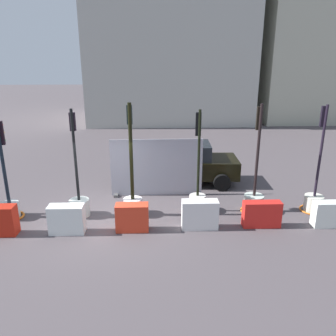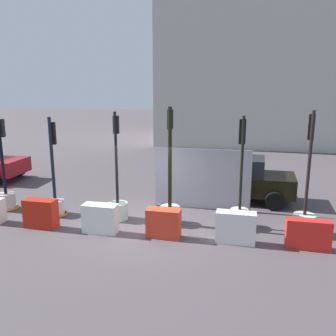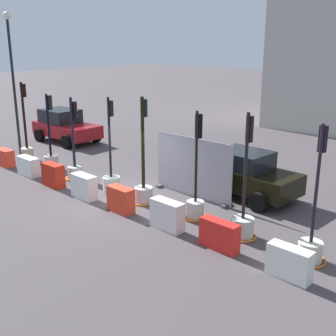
{
  "view_description": "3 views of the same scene",
  "coord_description": "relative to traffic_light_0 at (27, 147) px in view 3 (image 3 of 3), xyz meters",
  "views": [
    {
      "loc": [
        1.61,
        -10.0,
        4.99
      ],
      "look_at": [
        2.09,
        0.54,
        1.54
      ],
      "focal_mm": 35.93,
      "sensor_mm": 36.0,
      "label": 1
    },
    {
      "loc": [
        3.08,
        -10.21,
        4.25
      ],
      "look_at": [
        0.7,
        0.96,
        1.67
      ],
      "focal_mm": 37.74,
      "sensor_mm": 36.0,
      "label": 2
    },
    {
      "loc": [
        11.26,
        -9.59,
        5.56
      ],
      "look_at": [
        1.72,
        0.66,
        1.36
      ],
      "focal_mm": 46.41,
      "sensor_mm": 36.0,
      "label": 3
    }
  ],
  "objects": [
    {
      "name": "traffic_light_6",
      "position": [
        12.12,
        -0.09,
        -0.08
      ],
      "size": [
        0.85,
        0.85,
        3.66
      ],
      "color": "beige",
      "rests_on": "ground_plane"
    },
    {
      "name": "traffic_light_5",
      "position": [
        10.22,
        0.07,
        -0.02
      ],
      "size": [
        0.82,
        0.82,
        3.47
      ],
      "color": "silver",
      "rests_on": "ground_plane"
    },
    {
      "name": "traffic_light_4",
      "position": [
        8.04,
        -0.12,
        0.0
      ],
      "size": [
        0.8,
        0.8,
        3.72
      ],
      "color": "silver",
      "rests_on": "ground_plane"
    },
    {
      "name": "ground_plane",
      "position": [
        7.13,
        -0.41,
        -0.65
      ],
      "size": [
        120.0,
        120.0,
        0.0
      ],
      "primitive_type": "plane",
      "color": "#4F474A"
    },
    {
      "name": "traffic_light_1",
      "position": [
        2.01,
        0.01,
        -0.12
      ],
      "size": [
        0.81,
        0.81,
        3.29
      ],
      "color": "beige",
      "rests_on": "ground_plane"
    },
    {
      "name": "construction_barrier_4",
      "position": [
        8.08,
        -1.22,
        -0.23
      ],
      "size": [
        0.99,
        0.43,
        0.85
      ],
      "color": "red",
      "rests_on": "ground_plane"
    },
    {
      "name": "traffic_light_2",
      "position": [
        4.05,
        -0.16,
        -0.04
      ],
      "size": [
        0.82,
        0.82,
        3.35
      ],
      "color": "silver",
      "rests_on": "ground_plane"
    },
    {
      "name": "construction_barrier_3",
      "position": [
        6.15,
        -1.28,
        -0.22
      ],
      "size": [
        1.04,
        0.46,
        0.88
      ],
      "color": "silver",
      "rests_on": "ground_plane"
    },
    {
      "name": "traffic_light_7",
      "position": [
        14.19,
        -0.09,
        -0.08
      ],
      "size": [
        0.87,
        0.87,
        3.62
      ],
      "color": "silver",
      "rests_on": "ground_plane"
    },
    {
      "name": "construction_barrier_1",
      "position": [
        2.17,
        -1.2,
        -0.26
      ],
      "size": [
        1.15,
        0.46,
        0.78
      ],
      "color": "white",
      "rests_on": "ground_plane"
    },
    {
      "name": "car_red_compact",
      "position": [
        -1.99,
        3.48,
        0.23
      ],
      "size": [
        4.11,
        2.32,
        1.77
      ],
      "color": "maroon",
      "rests_on": "ground_plane"
    },
    {
      "name": "traffic_light_0",
      "position": [
        0.0,
        0.0,
        0.0
      ],
      "size": [
        0.89,
        0.89,
        3.66
      ],
      "color": "beige",
      "rests_on": "ground_plane"
    },
    {
      "name": "construction_barrier_7",
      "position": [
        14.2,
        -1.23,
        -0.25
      ],
      "size": [
        1.09,
        0.4,
        0.81
      ],
      "color": "white",
      "rests_on": "ground_plane"
    },
    {
      "name": "street_lamp_post",
      "position": [
        -1.35,
        0.36,
        3.62
      ],
      "size": [
        0.36,
        0.36,
        6.73
      ],
      "color": "black",
      "rests_on": "ground_plane"
    },
    {
      "name": "construction_barrier_2",
      "position": [
        4.18,
        -1.29,
        -0.2
      ],
      "size": [
        1.01,
        0.45,
        0.9
      ],
      "color": "#B52011",
      "rests_on": "ground_plane"
    },
    {
      "name": "site_fence_panel",
      "position": [
        8.86,
        1.55,
        0.38
      ],
      "size": [
        3.43,
        0.5,
        2.18
      ],
      "color": "#9799A6",
      "rests_on": "ground_plane"
    },
    {
      "name": "construction_barrier_6",
      "position": [
        12.06,
        -1.14,
        -0.24
      ],
      "size": [
        1.16,
        0.38,
        0.82
      ],
      "color": "red",
      "rests_on": "ground_plane"
    },
    {
      "name": "car_black_sedan",
      "position": [
        10.25,
        2.85,
        0.19
      ],
      "size": [
        3.93,
        2.26,
        1.69
      ],
      "color": "black",
      "rests_on": "ground_plane"
    },
    {
      "name": "construction_barrier_5",
      "position": [
        10.14,
        -1.16,
        -0.2
      ],
      "size": [
        1.11,
        0.43,
        0.9
      ],
      "color": "silver",
      "rests_on": "ground_plane"
    },
    {
      "name": "traffic_light_3",
      "position": [
        6.28,
        -0.11,
        -0.06
      ],
      "size": [
        0.65,
        0.65,
        3.55
      ],
      "color": "silver",
      "rests_on": "ground_plane"
    },
    {
      "name": "construction_barrier_0",
      "position": [
        0.16,
        -1.2,
        -0.27
      ],
      "size": [
        0.99,
        0.46,
        0.77
      ],
      "color": "red",
      "rests_on": "ground_plane"
    }
  ]
}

